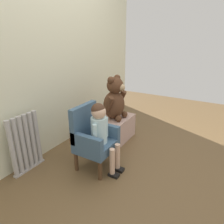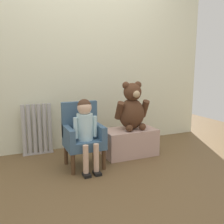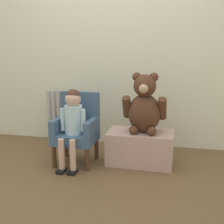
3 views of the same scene
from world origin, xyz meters
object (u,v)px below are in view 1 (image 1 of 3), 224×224
radiator (26,144)px  large_teddy_bear (115,100)px  low_bench (114,129)px  child_armchair (93,137)px  child_figure (101,128)px

radiator → large_teddy_bear: (1.07, -0.47, 0.27)m
low_bench → large_teddy_bear: bearing=9.3°
child_armchair → child_figure: bearing=-90.0°
child_armchair → low_bench: child_armchair is taller
child_armchair → child_figure: child_figure is taller
radiator → child_armchair: (0.41, -0.57, 0.04)m
large_teddy_bear → child_figure: bearing=-162.0°
low_bench → child_figure: bearing=-161.6°
child_armchair → low_bench: bearing=8.9°
low_bench → large_teddy_bear: (0.03, 0.01, 0.42)m
child_figure → large_teddy_bear: (0.66, 0.21, 0.09)m
child_armchair → low_bench: size_ratio=1.09×
large_teddy_bear → low_bench: bearing=-170.7°
radiator → low_bench: bearing=-24.6°
radiator → large_teddy_bear: 1.20m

